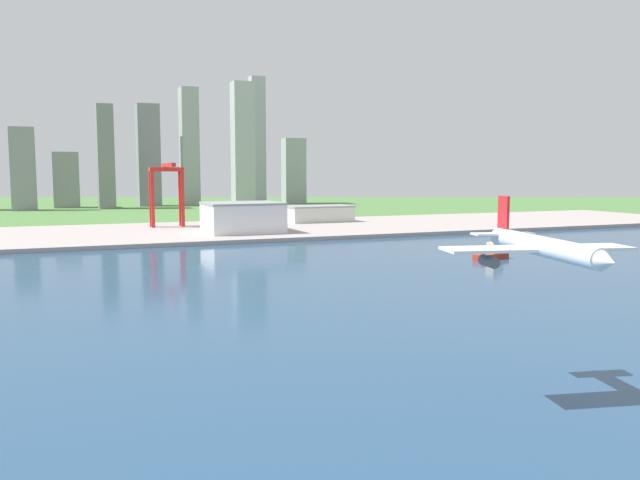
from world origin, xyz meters
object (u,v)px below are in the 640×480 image
warehouse_annex (319,214)px  warehouse_main (243,217)px  port_crane_red (167,182)px  tugboat_small (492,253)px  airplane_landing (542,247)px

warehouse_annex → warehouse_main: bearing=-141.5°
warehouse_main → port_crane_red: bearing=122.7°
tugboat_small → port_crane_red: port_crane_red is taller
airplane_landing → warehouse_annex: 377.82m
warehouse_main → warehouse_annex: bearing=38.5°
tugboat_small → warehouse_main: 165.13m
airplane_landing → port_crane_red: size_ratio=0.88×
tugboat_small → warehouse_main: warehouse_main is taller
warehouse_main → airplane_landing: bearing=-96.0°
tugboat_small → warehouse_main: (-76.85, 145.89, 8.84)m
airplane_landing → warehouse_annex: bearing=73.5°
tugboat_small → airplane_landing: bearing=-124.9°
port_crane_red → warehouse_annex: size_ratio=0.88×
airplane_landing → warehouse_annex: airplane_landing is taller
airplane_landing → warehouse_annex: size_ratio=0.78×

